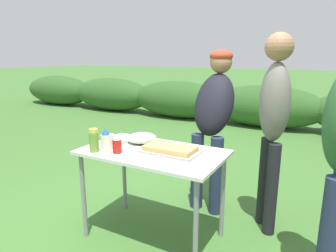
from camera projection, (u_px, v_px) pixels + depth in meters
ground_plane at (154, 235)px, 2.49m from camera, size 60.00×60.00×0.00m
shrub_hedge at (265, 106)px, 6.14m from camera, size 14.40×0.90×0.86m
folding_table at (153, 160)px, 2.33m from camera, size 1.10×0.64×0.74m
food_tray at (170, 150)px, 2.26m from camera, size 0.43×0.24×0.06m
plate_stack at (114, 141)px, 2.52m from camera, size 0.20×0.20×0.03m
mixing_bowl at (142, 138)px, 2.52m from camera, size 0.25×0.25×0.08m
paper_cup_stack at (109, 142)px, 2.36m from camera, size 0.08×0.08×0.11m
mayo_bottle at (106, 142)px, 2.21m from camera, size 0.07×0.07×0.19m
ketchup_bottle at (117, 145)px, 2.25m from camera, size 0.07×0.07×0.13m
relish_jar at (94, 141)px, 2.28m from camera, size 0.07×0.07×0.18m
standing_person_with_beanie at (213, 113)px, 2.78m from camera, size 0.42×0.51×1.51m
standing_person_in_navy_coat at (274, 114)px, 2.38m from camera, size 0.35×0.38×1.63m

